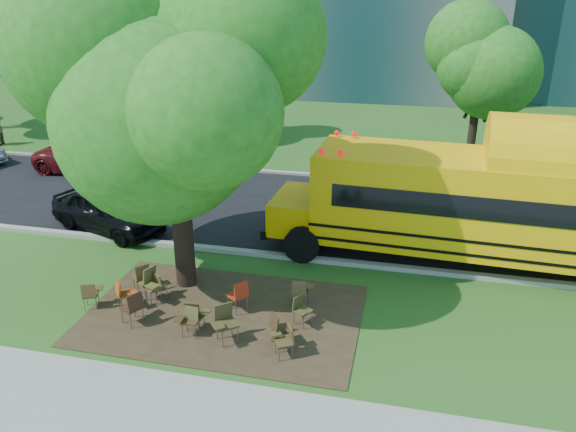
% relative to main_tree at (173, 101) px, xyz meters
% --- Properties ---
extents(ground, '(160.00, 160.00, 0.00)m').
position_rel_main_tree_xyz_m(ground, '(0.55, -0.82, -5.22)').
color(ground, '#27581B').
rests_on(ground, ground).
extents(dirt_patch, '(7.00, 4.50, 0.03)m').
position_rel_main_tree_xyz_m(dirt_patch, '(1.55, -1.32, -5.20)').
color(dirt_patch, '#382819').
rests_on(dirt_patch, ground).
extents(asphalt_road, '(80.00, 8.00, 0.04)m').
position_rel_main_tree_xyz_m(asphalt_road, '(0.55, 6.18, -5.20)').
color(asphalt_road, black).
rests_on(asphalt_road, ground).
extents(kerb_near, '(80.00, 0.25, 0.14)m').
position_rel_main_tree_xyz_m(kerb_near, '(0.55, 2.18, -5.15)').
color(kerb_near, gray).
rests_on(kerb_near, ground).
extents(kerb_far, '(80.00, 0.25, 0.14)m').
position_rel_main_tree_xyz_m(kerb_far, '(0.55, 10.28, -5.15)').
color(kerb_far, gray).
rests_on(kerb_far, ground).
extents(bg_tree_0, '(5.20, 5.20, 7.18)m').
position_rel_main_tree_xyz_m(bg_tree_0, '(-11.45, 12.18, -0.64)').
color(bg_tree_0, black).
rests_on(bg_tree_0, ground).
extents(bg_tree_2, '(4.80, 4.80, 6.62)m').
position_rel_main_tree_xyz_m(bg_tree_2, '(-4.45, 15.18, -1.00)').
color(bg_tree_2, black).
rests_on(bg_tree_2, ground).
extents(bg_tree_3, '(5.60, 5.60, 7.84)m').
position_rel_main_tree_xyz_m(bg_tree_3, '(8.55, 13.18, -0.19)').
color(bg_tree_3, black).
rests_on(bg_tree_3, ground).
extents(main_tree, '(7.20, 7.20, 8.83)m').
position_rel_main_tree_xyz_m(main_tree, '(0.00, 0.00, 0.00)').
color(main_tree, black).
rests_on(main_tree, ground).
extents(school_bus, '(13.78, 3.72, 3.34)m').
position_rel_main_tree_xyz_m(school_bus, '(9.17, 3.19, -3.29)').
color(school_bus, '#FAB607').
rests_on(school_bus, ground).
extents(chair_0, '(0.53, 0.60, 0.78)m').
position_rel_main_tree_xyz_m(chair_0, '(-1.90, -1.80, -4.74)').
color(chair_0, '#4E381C').
rests_on(chair_0, ground).
extents(chair_1, '(0.70, 0.56, 0.82)m').
position_rel_main_tree_xyz_m(chair_1, '(-1.07, -1.61, -4.71)').
color(chair_1, '#AA4312').
rests_on(chair_1, ground).
extents(chair_2, '(0.61, 0.77, 0.93)m').
position_rel_main_tree_xyz_m(chair_2, '(-0.46, -2.22, -4.64)').
color(chair_2, '#3D2315').
rests_on(chair_2, ground).
extents(chair_3, '(0.54, 0.51, 0.82)m').
position_rel_main_tree_xyz_m(chair_3, '(1.06, -2.32, -4.71)').
color(chair_3, '#412C17').
rests_on(chair_3, ground).
extents(chair_4, '(0.55, 0.47, 0.79)m').
position_rel_main_tree_xyz_m(chair_4, '(1.15, -2.22, -4.73)').
color(chair_4, '#4F4622').
rests_on(chair_4, ground).
extents(chair_5, '(0.66, 0.83, 0.97)m').
position_rel_main_tree_xyz_m(chair_5, '(1.98, -2.41, -4.61)').
color(chair_5, '#413B1C').
rests_on(chair_5, ground).
extents(chair_6, '(0.65, 0.54, 0.80)m').
position_rel_main_tree_xyz_m(chair_6, '(3.51, -2.66, -4.72)').
color(chair_6, '#473E1F').
rests_on(chair_6, ground).
extents(chair_7, '(0.74, 0.59, 0.88)m').
position_rel_main_tree_xyz_m(chair_7, '(3.29, -2.31, -4.67)').
color(chair_7, '#3E2B16').
rests_on(chair_7, ground).
extents(chair_8, '(0.59, 0.74, 0.86)m').
position_rel_main_tree_xyz_m(chair_8, '(-0.99, -0.67, -4.68)').
color(chair_8, brown).
rests_on(chair_8, ground).
extents(chair_9, '(0.67, 0.53, 0.79)m').
position_rel_main_tree_xyz_m(chair_9, '(-0.48, -1.06, -4.73)').
color(chair_9, brown).
rests_on(chair_9, ground).
extents(chair_10, '(0.59, 0.76, 0.96)m').
position_rel_main_tree_xyz_m(chair_10, '(-0.49, -1.05, -4.62)').
color(chair_10, brown).
rests_on(chair_10, ground).
extents(chair_11, '(0.62, 0.79, 0.92)m').
position_rel_main_tree_xyz_m(chair_11, '(1.92, -1.07, -4.65)').
color(chair_11, '#AB2E12').
rests_on(chair_11, ground).
extents(chair_12, '(0.53, 0.68, 0.81)m').
position_rel_main_tree_xyz_m(chair_12, '(3.59, -1.33, -4.72)').
color(chair_12, '#423D1C').
rests_on(chair_12, ground).
extents(chair_13, '(0.54, 0.50, 0.83)m').
position_rel_main_tree_xyz_m(chair_13, '(3.42, -0.49, -4.70)').
color(chair_13, brown).
rests_on(chair_13, ground).
extents(black_car, '(4.64, 3.04, 1.47)m').
position_rel_main_tree_xyz_m(black_car, '(-4.08, 2.98, -4.48)').
color(black_car, black).
rests_on(black_car, ground).
extents(bg_car_red, '(4.97, 2.34, 1.38)m').
position_rel_main_tree_xyz_m(bg_car_red, '(-8.15, 8.71, -4.53)').
color(bg_car_red, '#560E11').
rests_on(bg_car_red, ground).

